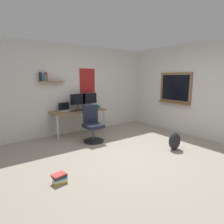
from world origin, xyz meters
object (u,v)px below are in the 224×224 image
at_px(office_chair, 92,126).
at_px(computer_mouse, 86,109).
at_px(laptop, 65,109).
at_px(monitor_secondary, 90,100).
at_px(desk, 79,113).
at_px(keyboard, 77,111).
at_px(coffee_mug, 99,107).
at_px(monitor_primary, 78,101).
at_px(book_stack_on_floor, 60,178).
at_px(backpack, 175,141).

height_order(office_chair, computer_mouse, office_chair).
bearing_deg(laptop, monitor_secondary, -3.52).
bearing_deg(desk, monitor_secondary, 12.46).
xyz_separation_m(keyboard, coffee_mug, (0.76, 0.05, 0.04)).
xyz_separation_m(monitor_primary, book_stack_on_floor, (-1.47, -2.29, -0.92)).
xyz_separation_m(monitor_secondary, backpack, (0.84, -2.47, -0.79)).
bearing_deg(desk, monitor_primary, 67.64).
height_order(monitor_primary, backpack, monitor_primary).
xyz_separation_m(desk, keyboard, (-0.08, -0.07, 0.08)).
bearing_deg(office_chair, laptop, 113.61).
bearing_deg(book_stack_on_floor, backpack, -3.75).
xyz_separation_m(laptop, backpack, (1.62, -2.52, -0.57)).
xyz_separation_m(desk, computer_mouse, (0.20, -0.07, 0.09)).
bearing_deg(monitor_primary, book_stack_on_floor, -122.58).
bearing_deg(backpack, office_chair, 127.05).
relative_size(laptop, backpack, 0.75).
xyz_separation_m(keyboard, book_stack_on_floor, (-1.35, -2.12, -0.66)).
bearing_deg(computer_mouse, monitor_primary, 133.81).
bearing_deg(backpack, coffee_mug, 103.99).
distance_m(desk, monitor_primary, 0.36).
height_order(office_chair, laptop, laptop).
height_order(coffee_mug, book_stack_on_floor, coffee_mug).
height_order(desk, monitor_primary, monitor_primary).
xyz_separation_m(monitor_secondary, coffee_mug, (0.25, -0.12, -0.22)).
height_order(laptop, book_stack_on_floor, laptop).
distance_m(monitor_secondary, keyboard, 0.60).
relative_size(laptop, monitor_primary, 0.67).
relative_size(monitor_secondary, computer_mouse, 4.46).
bearing_deg(desk, office_chair, -87.54).
relative_size(office_chair, coffee_mug, 10.33).
height_order(monitor_secondary, book_stack_on_floor, monitor_secondary).
bearing_deg(book_stack_on_floor, keyboard, 57.60).
relative_size(desk, keyboard, 4.24).
relative_size(computer_mouse, book_stack_on_floor, 0.42).
relative_size(desk, monitor_secondary, 3.38).
relative_size(desk, computer_mouse, 15.07).
xyz_separation_m(office_chair, monitor_primary, (0.01, 0.83, 0.59)).
bearing_deg(laptop, monitor_primary, -7.02).
height_order(monitor_secondary, backpack, monitor_secondary).
relative_size(office_chair, monitor_secondary, 2.05).
bearing_deg(monitor_primary, desk, -112.36).
distance_m(laptop, book_stack_on_floor, 2.67).
relative_size(desk, coffee_mug, 17.03).
bearing_deg(coffee_mug, desk, 177.98).
relative_size(monitor_secondary, backpack, 1.13).
xyz_separation_m(monitor_primary, coffee_mug, (0.64, -0.12, -0.22)).
bearing_deg(office_chair, computer_mouse, 75.58).
height_order(monitor_primary, monitor_secondary, same).
xyz_separation_m(laptop, monitor_secondary, (0.78, -0.05, 0.22)).
bearing_deg(book_stack_on_floor, monitor_primary, 57.42).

